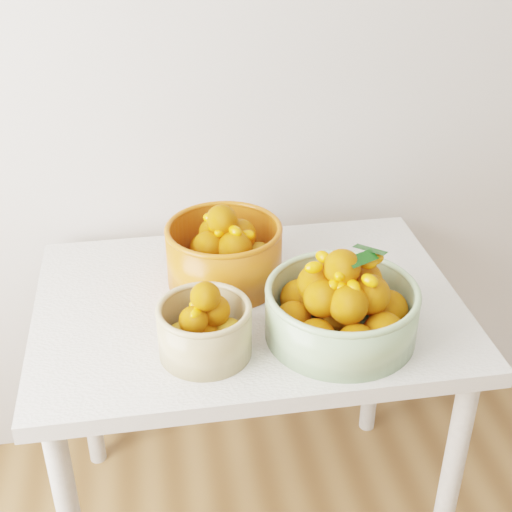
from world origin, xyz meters
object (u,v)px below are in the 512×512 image
Objects in this scene: table at (249,333)px; bowl_orange at (224,252)px; bowl_green at (342,307)px; bowl_cream at (205,327)px.

table is 0.21m from bowl_orange.
bowl_green is at bearing -42.76° from table.
table is 0.27m from bowl_cream.
table is 2.54× the size of bowl_green.
bowl_green reaches higher than bowl_cream.
bowl_orange is at bearing 130.34° from bowl_green.
bowl_cream is 0.29m from bowl_orange.
bowl_orange is at bearing 114.21° from table.
bowl_cream is 0.67× the size of bowl_green.
bowl_orange reaches higher than table.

